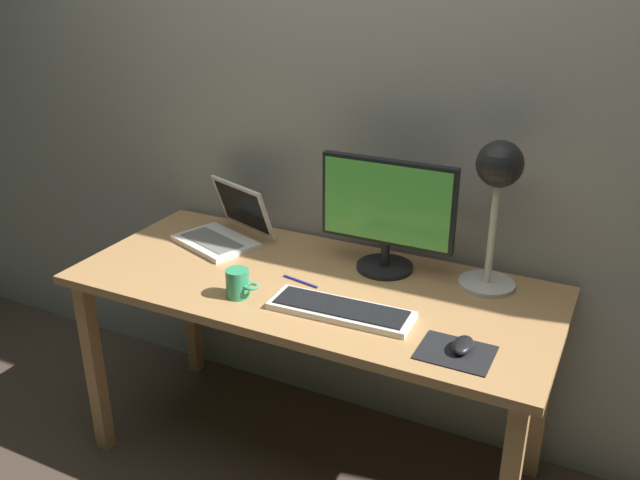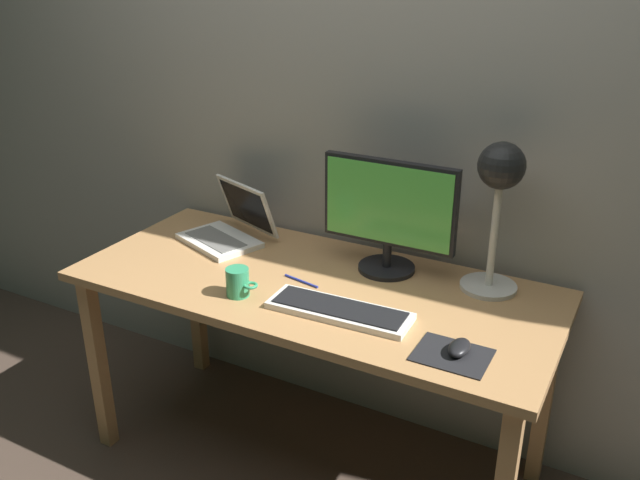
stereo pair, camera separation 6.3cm
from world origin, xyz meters
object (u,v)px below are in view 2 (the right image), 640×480
object	(u,v)px
desk_lamp	(499,186)
laptop	(232,224)
keyboard_main	(339,310)
monitor	(389,211)
pen	(301,281)
coffee_mug	(238,282)
mouse	(459,348)

from	to	relation	value
desk_lamp	laptop	bearing A→B (deg)	-176.73
laptop	keyboard_main	bearing A→B (deg)	-27.63
monitor	laptop	size ratio (longest dim) A/B	1.25
pen	coffee_mug	bearing A→B (deg)	-126.69
monitor	desk_lamp	world-z (taller)	desk_lamp
laptop	coffee_mug	xyz separation A→B (m)	(0.28, -0.37, -0.01)
keyboard_main	mouse	xyz separation A→B (m)	(0.38, -0.04, 0.01)
pen	desk_lamp	bearing A→B (deg)	24.01
monitor	coffee_mug	bearing A→B (deg)	-130.96
desk_lamp	pen	world-z (taller)	desk_lamp
laptop	mouse	distance (m)	1.06
monitor	pen	bearing A→B (deg)	-134.01
monitor	desk_lamp	size ratio (longest dim) A/B	0.95
desk_lamp	coffee_mug	distance (m)	0.86
desk_lamp	monitor	bearing A→B (deg)	-175.14
keyboard_main	mouse	bearing A→B (deg)	-6.19
monitor	desk_lamp	bearing A→B (deg)	4.86
monitor	coffee_mug	world-z (taller)	monitor
desk_lamp	pen	size ratio (longest dim) A/B	3.47
monitor	desk_lamp	xyz separation A→B (m)	(0.34, 0.03, 0.13)
keyboard_main	laptop	size ratio (longest dim) A/B	1.20
mouse	monitor	bearing A→B (deg)	134.33
monitor	mouse	xyz separation A→B (m)	(0.38, -0.39, -0.19)
monitor	pen	world-z (taller)	monitor
keyboard_main	desk_lamp	world-z (taller)	desk_lamp
keyboard_main	monitor	bearing A→B (deg)	89.07
mouse	pen	size ratio (longest dim) A/B	0.69
monitor	coffee_mug	xyz separation A→B (m)	(-0.34, -0.39, -0.17)
desk_lamp	pen	distance (m)	0.70
desk_lamp	mouse	xyz separation A→B (m)	(0.03, -0.42, -0.33)
mouse	coffee_mug	size ratio (longest dim) A/B	0.88
mouse	desk_lamp	bearing A→B (deg)	94.75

